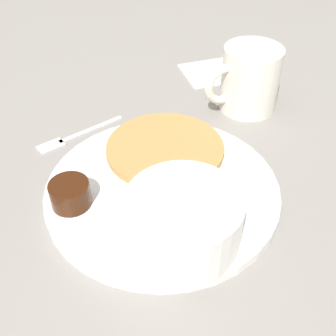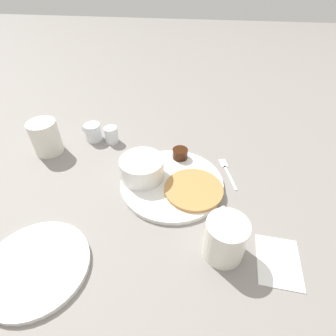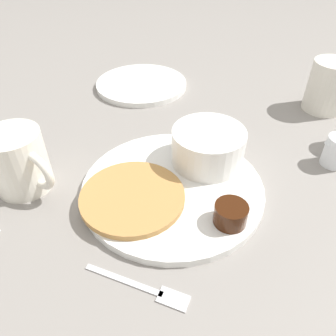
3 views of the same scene
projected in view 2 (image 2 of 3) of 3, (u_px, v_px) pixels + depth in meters
ground_plane at (172, 184)px, 0.70m from camera, size 4.00×4.00×0.00m
plate at (172, 183)px, 0.70m from camera, size 0.27×0.27×0.01m
pancake_stack at (194, 189)px, 0.67m from camera, size 0.15×0.15×0.01m
bowl at (142, 168)px, 0.69m from camera, size 0.12×0.12×0.06m
syrup_cup at (180, 154)px, 0.76m from camera, size 0.04×0.04×0.03m
butter_ramekin at (138, 167)px, 0.72m from camera, size 0.05×0.05×0.04m
coffee_mug at (225, 238)px, 0.52m from camera, size 0.12×0.08×0.09m
creamer_pitcher_near at (111, 135)px, 0.84m from camera, size 0.05×0.05×0.05m
creamer_pitcher_far at (93, 132)px, 0.85m from camera, size 0.05×0.07×0.06m
fork at (227, 170)px, 0.75m from camera, size 0.13×0.05×0.00m
napkin at (279, 261)px, 0.53m from camera, size 0.12×0.09×0.00m
second_mug at (45, 137)px, 0.79m from camera, size 0.10×0.09×0.10m
far_plate at (36, 267)px, 0.52m from camera, size 0.21×0.21×0.01m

